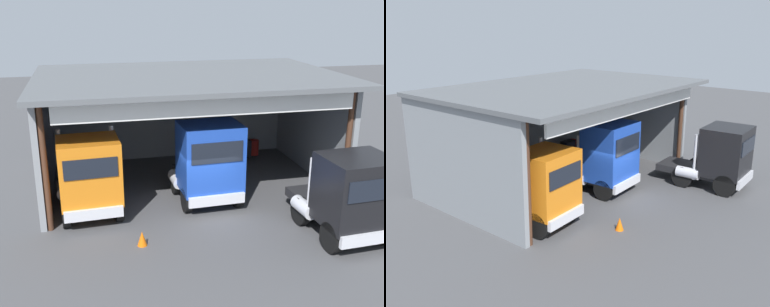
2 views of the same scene
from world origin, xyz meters
TOP-DOWN VIEW (x-y plane):
  - ground_plane at (0.00, 0.00)m, footprint 80.00×80.00m
  - workshop_shed at (0.00, 4.73)m, footprint 13.66×9.38m
  - truck_orange_center_right_bay at (-4.70, 1.04)m, footprint 2.70×4.58m
  - truck_blue_left_bay at (0.32, 1.25)m, footprint 2.80×4.35m
  - truck_black_yard_outside at (4.52, -3.04)m, footprint 2.73×4.80m
  - oil_drum at (4.65, 7.19)m, footprint 0.58×0.58m
  - tool_cart at (3.85, 6.87)m, footprint 0.90×0.60m
  - traffic_cone at (-2.96, -1.88)m, footprint 0.36×0.36m

SIDE VIEW (x-z plane):
  - ground_plane at x=0.00m, z-range 0.00..0.00m
  - traffic_cone at x=-2.96m, z-range 0.00..0.56m
  - oil_drum at x=4.65m, z-range 0.00..0.86m
  - tool_cart at x=3.85m, z-range 0.00..1.00m
  - truck_black_yard_outside at x=4.52m, z-range 0.07..3.40m
  - truck_orange_center_right_bay at x=-4.70m, z-range -0.02..3.56m
  - truck_blue_left_bay at x=0.32m, z-range 0.06..3.72m
  - workshop_shed at x=0.00m, z-range 1.01..6.37m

